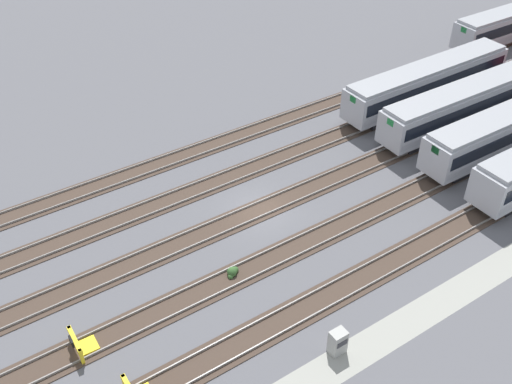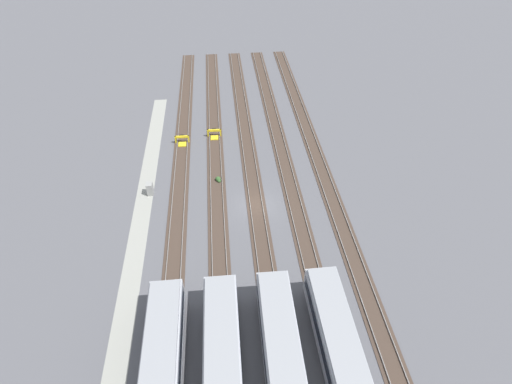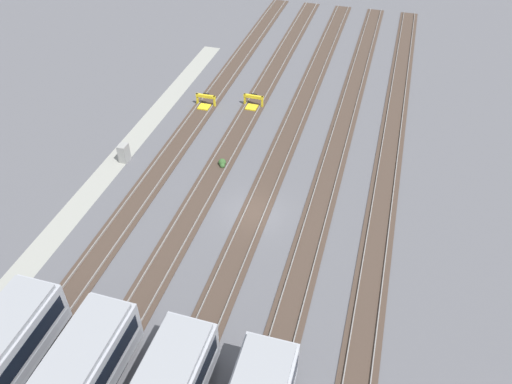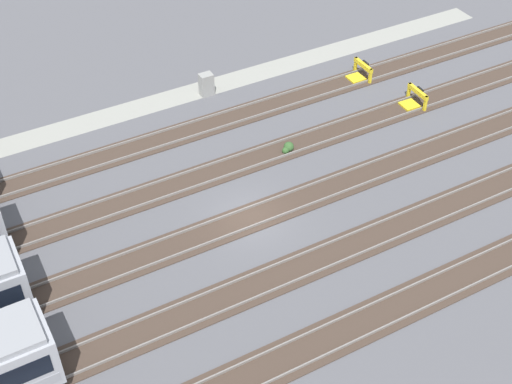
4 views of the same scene
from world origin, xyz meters
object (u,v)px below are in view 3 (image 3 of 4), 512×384
at_px(bumper_stop_near_inner_track, 253,102).
at_px(electrical_cabinet, 124,153).
at_px(bumper_stop_nearest_track, 205,102).
at_px(weed_clump, 222,163).

xyz_separation_m(bumper_stop_near_inner_track, electrical_cabinet, (11.60, -7.88, 0.29)).
bearing_deg(electrical_cabinet, bumper_stop_nearest_track, 162.08).
bearing_deg(electrical_cabinet, bumper_stop_near_inner_track, 145.79).
relative_size(bumper_stop_nearest_track, electrical_cabinet, 1.25).
height_order(bumper_stop_nearest_track, weed_clump, bumper_stop_nearest_track).
distance_m(electrical_cabinet, weed_clump, 8.32).
bearing_deg(weed_clump, bumper_stop_near_inner_track, -178.57).
relative_size(bumper_stop_near_inner_track, weed_clump, 2.18).
height_order(bumper_stop_nearest_track, electrical_cabinet, electrical_cabinet).
xyz_separation_m(bumper_stop_nearest_track, weed_clump, (8.72, 4.78, -0.27)).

